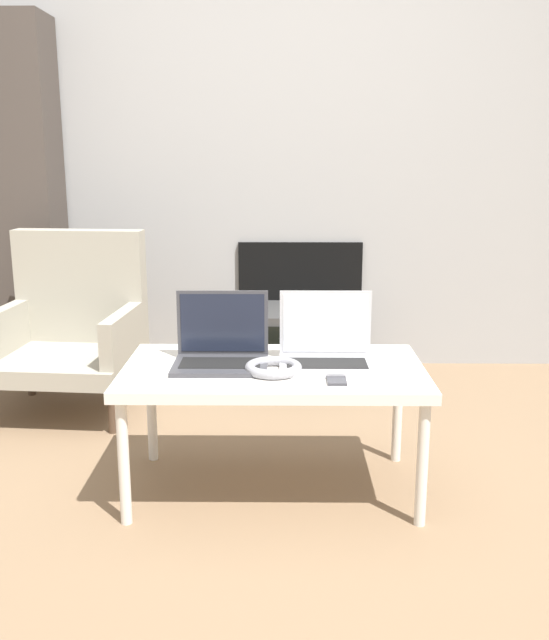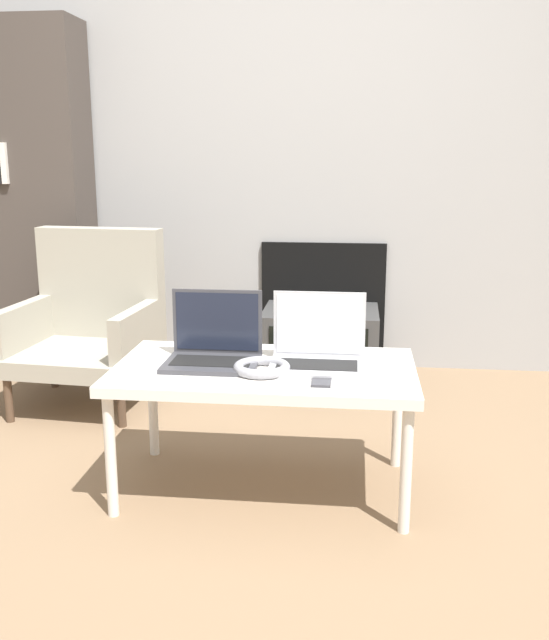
{
  "view_description": "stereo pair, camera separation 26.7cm",
  "coord_description": "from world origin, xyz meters",
  "px_view_note": "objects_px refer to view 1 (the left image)",
  "views": [
    {
      "loc": [
        0.03,
        -1.99,
        1.15
      ],
      "look_at": [
        0.0,
        0.61,
        0.54
      ],
      "focal_mm": 40.0,
      "sensor_mm": 36.0,
      "label": 1
    },
    {
      "loc": [
        0.29,
        -1.97,
        1.15
      ],
      "look_at": [
        0.0,
        0.61,
        0.54
      ],
      "focal_mm": 40.0,
      "sensor_mm": 36.0,
      "label": 2
    }
  ],
  "objects_px": {
    "phone": "(336,378)",
    "armchair": "(73,323)",
    "laptop_left": "(221,349)",
    "laptop_right": "(326,349)",
    "tv": "(301,343)",
    "headphones": "(272,368)"
  },
  "relations": [
    {
      "from": "laptop_left",
      "to": "tv",
      "type": "distance_m",
      "value": 1.34
    },
    {
      "from": "tv",
      "to": "armchair",
      "type": "height_order",
      "value": "armchair"
    },
    {
      "from": "tv",
      "to": "laptop_left",
      "type": "bearing_deg",
      "value": -103.58
    },
    {
      "from": "laptop_left",
      "to": "laptop_right",
      "type": "distance_m",
      "value": 0.36
    },
    {
      "from": "headphones",
      "to": "armchair",
      "type": "relative_size",
      "value": 0.23
    },
    {
      "from": "headphones",
      "to": "armchair",
      "type": "xyz_separation_m",
      "value": [
        -0.92,
        0.92,
        -0.07
      ]
    },
    {
      "from": "phone",
      "to": "armchair",
      "type": "height_order",
      "value": "armchair"
    },
    {
      "from": "phone",
      "to": "armchair",
      "type": "bearing_deg",
      "value": 138.96
    },
    {
      "from": "laptop_left",
      "to": "phone",
      "type": "height_order",
      "value": "laptop_left"
    },
    {
      "from": "laptop_left",
      "to": "tv",
      "type": "height_order",
      "value": "laptop_left"
    },
    {
      "from": "laptop_left",
      "to": "tv",
      "type": "bearing_deg",
      "value": 76.51
    },
    {
      "from": "laptop_left",
      "to": "armchair",
      "type": "xyz_separation_m",
      "value": [
        -0.75,
        0.82,
        -0.11
      ]
    },
    {
      "from": "phone",
      "to": "tv",
      "type": "bearing_deg",
      "value": 92.92
    },
    {
      "from": "phone",
      "to": "laptop_left",
      "type": "bearing_deg",
      "value": 156.99
    },
    {
      "from": "laptop_left",
      "to": "laptop_right",
      "type": "bearing_deg",
      "value": 0.09
    },
    {
      "from": "laptop_right",
      "to": "headphones",
      "type": "height_order",
      "value": "laptop_right"
    },
    {
      "from": "headphones",
      "to": "tv",
      "type": "height_order",
      "value": "headphones"
    },
    {
      "from": "armchair",
      "to": "phone",
      "type": "bearing_deg",
      "value": -36.32
    },
    {
      "from": "armchair",
      "to": "laptop_right",
      "type": "bearing_deg",
      "value": -31.89
    },
    {
      "from": "laptop_left",
      "to": "laptop_right",
      "type": "relative_size",
      "value": 1.0
    },
    {
      "from": "laptop_left",
      "to": "laptop_right",
      "type": "height_order",
      "value": "same"
    },
    {
      "from": "phone",
      "to": "tv",
      "type": "distance_m",
      "value": 1.45
    }
  ]
}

